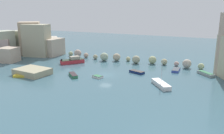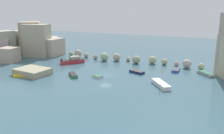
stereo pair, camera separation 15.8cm
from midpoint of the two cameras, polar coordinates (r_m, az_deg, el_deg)
The scene contains 12 objects.
cove_water at distance 52.65m, azimuth -1.55°, elevation -1.90°, with size 160.00×160.00×0.00m, color #3D626F.
cliff_headland_left at distance 79.52m, azimuth -19.79°, elevation 5.41°, with size 20.71×23.50×10.32m.
rock_breakwater at distance 64.64m, azimuth 4.64°, elevation 2.01°, with size 43.72×4.40×2.31m.
stone_dock at distance 55.68m, azimuth -18.72°, elevation -1.04°, with size 7.35×5.40×1.37m, color tan.
moored_boat_0 at distance 45.85m, azimuth 11.91°, elevation -4.13°, with size 4.82×5.51×5.18m.
moored_boat_1 at distance 54.75m, azimuth -21.16°, elevation -1.99°, with size 3.48×2.48×0.48m.
moored_boat_2 at distance 54.27m, azimuth 6.15°, elevation -1.19°, with size 3.80×2.49×0.55m.
moored_boat_3 at distance 57.67m, azimuth 15.42°, elevation -0.71°, with size 1.63×3.88×0.55m.
moored_boat_4 at distance 52.05m, azimuth -9.35°, elevation -1.93°, with size 3.63×3.48×0.62m.
moored_boat_5 at distance 50.52m, azimuth -3.45°, elevation -2.34°, with size 2.53×2.02×0.45m.
moored_boat_6 at distance 56.26m, azimuth 21.95°, elevation -1.54°, with size 4.04×4.10×0.69m.
moored_boat_7 at distance 64.48m, azimuth -9.44°, elevation 1.55°, with size 5.56×6.27×1.85m.
Camera 2 is at (23.05, -45.03, 14.61)m, focal length 37.53 mm.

